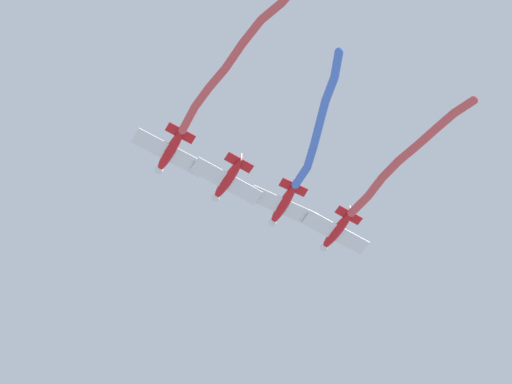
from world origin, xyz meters
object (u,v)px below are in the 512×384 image
object	(u,v)px
airplane_left_wing	(283,205)
airplane_slot	(170,152)
airplane_lead	(336,232)
airplane_right_wing	(227,180)

from	to	relation	value
airplane_left_wing	airplane_slot	distance (m)	13.54
airplane_lead	airplane_slot	distance (m)	20.29
airplane_slot	airplane_left_wing	bearing A→B (deg)	-92.54
airplane_lead	airplane_right_wing	size ratio (longest dim) A/B	1.00
airplane_lead	airplane_left_wing	xyz separation A→B (m)	(6.75, 0.15, 0.30)
airplane_lead	airplane_left_wing	distance (m)	6.76
airplane_right_wing	airplane_slot	world-z (taller)	airplane_slot
airplane_left_wing	airplane_right_wing	world-z (taller)	airplane_left_wing
airplane_left_wing	airplane_right_wing	size ratio (longest dim) A/B	0.98
airplane_lead	airplane_right_wing	distance (m)	13.53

